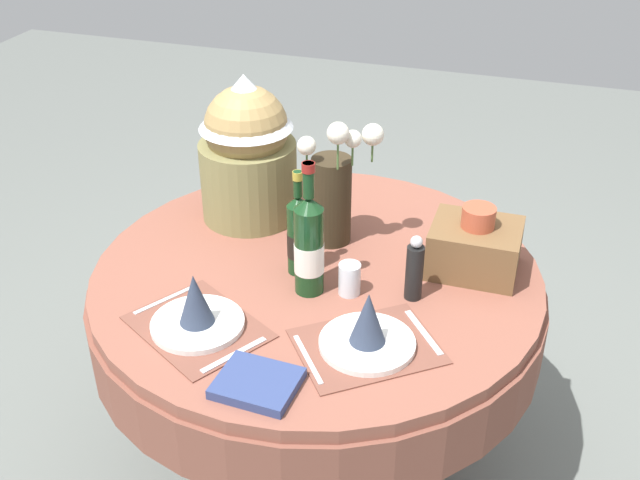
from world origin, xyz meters
TOP-DOWN VIEW (x-y plane):
  - ground at (0.00, 0.00)m, footprint 8.00×8.00m
  - dining_table at (0.00, 0.00)m, footprint 1.31×1.31m
  - place_setting_left at (-0.20, -0.35)m, footprint 0.42×0.40m
  - place_setting_right at (0.23, -0.29)m, footprint 0.43×0.41m
  - flower_vase at (-0.00, 0.17)m, footprint 0.23×0.15m
  - wine_bottle_left at (0.01, -0.10)m, footprint 0.08×0.08m
  - wine_bottle_centre at (-0.05, -0.02)m, footprint 0.07×0.07m
  - tumbler_near_right at (0.12, -0.08)m, footprint 0.06×0.06m
  - pepper_mill at (0.29, -0.05)m, footprint 0.05×0.05m
  - book_on_table at (0.03, -0.52)m, footprint 0.19×0.17m
  - gift_tub_back_left at (-0.30, 0.24)m, footprint 0.30×0.30m
  - woven_basket_side_right at (0.42, 0.14)m, footprint 0.25×0.21m

SIDE VIEW (x-z plane):
  - ground at x=0.00m, z-range 0.00..0.00m
  - dining_table at x=0.00m, z-range 0.23..0.96m
  - book_on_table at x=0.03m, z-range 0.73..0.76m
  - tumbler_near_right at x=0.12m, z-range 0.73..0.82m
  - place_setting_left at x=-0.20m, z-range 0.70..0.86m
  - place_setting_right at x=0.23m, z-range 0.70..0.86m
  - woven_basket_side_right at x=0.42m, z-range 0.71..0.91m
  - pepper_mill at x=0.29m, z-range 0.72..0.91m
  - wine_bottle_centre at x=-0.05m, z-range 0.69..1.01m
  - wine_bottle_left at x=0.01m, z-range 0.68..1.07m
  - flower_vase at x=0.00m, z-range 0.70..1.11m
  - gift_tub_back_left at x=-0.30m, z-range 0.74..1.21m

